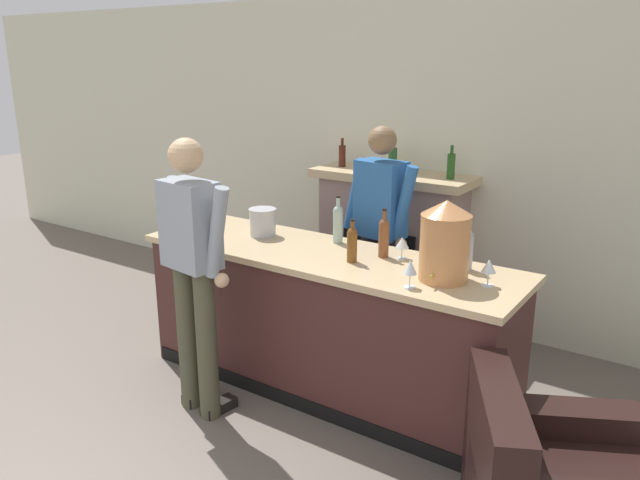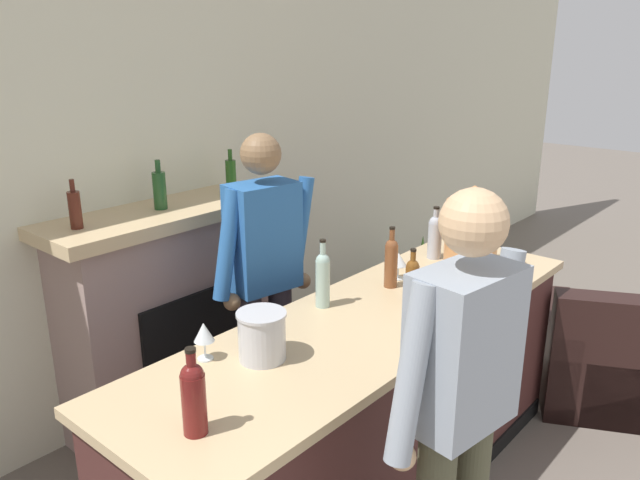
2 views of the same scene
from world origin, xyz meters
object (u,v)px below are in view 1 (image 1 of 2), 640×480
(wine_bottle_port_short, at_px, (384,236))
(wine_glass_front_right, at_px, (261,213))
(wine_bottle_chardonnay_pale, at_px, (352,243))
(wine_bottle_merlot_tall, at_px, (338,222))
(person_customer, at_px, (193,267))
(wine_bottle_riesling_slim, at_px, (467,248))
(ice_bucket_steel, at_px, (263,222))
(wine_bottle_rose_blush, at_px, (195,213))
(wine_glass_back_row, at_px, (489,267))
(wine_glass_front_left, at_px, (402,243))
(person_bartender, at_px, (379,231))
(copper_dispenser, at_px, (445,240))
(wine_glass_mid_counter, at_px, (410,268))
(fireplace_stone, at_px, (391,246))

(wine_bottle_port_short, bearing_deg, wine_glass_front_right, 174.04)
(wine_bottle_chardonnay_pale, xyz_separation_m, wine_bottle_merlot_tall, (-0.30, 0.30, 0.02))
(person_customer, xyz_separation_m, wine_bottle_riesling_slim, (1.39, 0.93, 0.13))
(person_customer, xyz_separation_m, ice_bucket_steel, (-0.11, 0.81, 0.09))
(wine_bottle_chardonnay_pale, relative_size, wine_bottle_merlot_tall, 0.83)
(wine_bottle_rose_blush, relative_size, wine_glass_back_row, 1.90)
(person_customer, bearing_deg, wine_glass_front_left, 42.55)
(wine_bottle_chardonnay_pale, height_order, wine_bottle_rose_blush, wine_bottle_rose_blush)
(person_bartender, relative_size, wine_glass_front_left, 12.16)
(copper_dispenser, height_order, wine_glass_front_left, copper_dispenser)
(person_customer, relative_size, wine_glass_front_left, 12.35)
(wine_bottle_port_short, xyz_separation_m, wine_glass_mid_counter, (0.39, -0.41, -0.03))
(person_bartender, height_order, copper_dispenser, person_bartender)
(ice_bucket_steel, xyz_separation_m, wine_bottle_rose_blush, (-0.49, -0.19, 0.04))
(person_bartender, bearing_deg, wine_bottle_chardonnay_pale, -73.38)
(wine_bottle_chardonnay_pale, height_order, wine_glass_mid_counter, wine_bottle_chardonnay_pale)
(wine_bottle_port_short, height_order, wine_glass_front_right, wine_bottle_port_short)
(person_customer, distance_m, wine_bottle_riesling_slim, 1.68)
(wine_glass_mid_counter, bearing_deg, ice_bucket_steel, 165.31)
(wine_bottle_port_short, bearing_deg, wine_bottle_riesling_slim, 6.77)
(person_customer, xyz_separation_m, wine_glass_front_left, (0.97, 0.89, 0.10))
(wine_bottle_chardonnay_pale, xyz_separation_m, wine_glass_front_left, (0.23, 0.23, -0.02))
(wine_glass_front_right, bearing_deg, copper_dispenser, -10.55)
(person_bartender, relative_size, wine_bottle_chardonnay_pale, 6.32)
(person_customer, relative_size, ice_bucket_steel, 8.94)
(copper_dispenser, xyz_separation_m, wine_bottle_chardonnay_pale, (-0.61, -0.02, -0.12))
(wine_bottle_riesling_slim, relative_size, wine_glass_mid_counter, 1.88)
(wine_glass_front_right, relative_size, wine_glass_mid_counter, 0.96)
(fireplace_stone, bearing_deg, wine_bottle_rose_blush, -122.35)
(wine_glass_back_row, bearing_deg, wine_bottle_merlot_tall, 168.40)
(wine_bottle_chardonnay_pale, bearing_deg, person_customer, -138.30)
(wine_bottle_port_short, bearing_deg, wine_bottle_rose_blush, -170.44)
(person_customer, bearing_deg, person_bartender, 70.39)
(fireplace_stone, xyz_separation_m, wine_bottle_merlot_tall, (0.14, -1.07, 0.47))
(person_bartender, bearing_deg, wine_glass_front_right, -149.57)
(person_customer, height_order, wine_bottle_chardonnay_pale, person_customer)
(wine_bottle_chardonnay_pale, distance_m, wine_bottle_rose_blush, 1.34)
(wine_glass_mid_counter, bearing_deg, wine_glass_back_row, 37.38)
(person_customer, xyz_separation_m, wine_glass_front_right, (-0.26, 0.98, 0.11))
(ice_bucket_steel, relative_size, wine_glass_front_left, 1.38)
(fireplace_stone, relative_size, wine_bottle_rose_blush, 5.23)
(wine_glass_back_row, bearing_deg, ice_bucket_steel, 177.16)
(wine_glass_mid_counter, bearing_deg, wine_glass_front_right, 160.82)
(wine_bottle_riesling_slim, distance_m, wine_bottle_rose_blush, 2.01)
(wine_bottle_port_short, height_order, wine_bottle_merlot_tall, wine_bottle_merlot_tall)
(wine_bottle_merlot_tall, distance_m, wine_glass_front_right, 0.70)
(fireplace_stone, height_order, copper_dispenser, fireplace_stone)
(person_customer, distance_m, wine_bottle_chardonnay_pale, 1.00)
(person_bartender, bearing_deg, ice_bucket_steel, -134.86)
(wine_bottle_riesling_slim, height_order, wine_bottle_port_short, wine_bottle_port_short)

